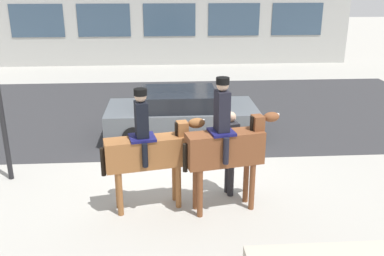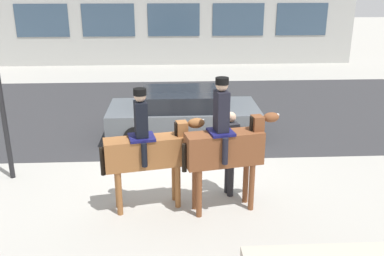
{
  "view_description": "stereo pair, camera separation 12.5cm",
  "coord_description": "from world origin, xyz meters",
  "px_view_note": "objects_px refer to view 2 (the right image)",
  "views": [
    {
      "loc": [
        -0.35,
        -9.29,
        4.3
      ],
      "look_at": [
        0.2,
        -1.11,
        1.41
      ],
      "focal_mm": 40.0,
      "sensor_mm": 36.0,
      "label": 1
    },
    {
      "loc": [
        -0.22,
        -9.3,
        4.3
      ],
      "look_at": [
        0.2,
        -1.11,
        1.41
      ],
      "focal_mm": 40.0,
      "sensor_mm": 36.0,
      "label": 2
    }
  ],
  "objects_px": {
    "mounted_horse_lead": "(148,149)",
    "street_car_near_lane": "(183,112)",
    "mounted_horse_companion": "(226,145)",
    "pedestrian_bystander": "(230,147)"
  },
  "relations": [
    {
      "from": "mounted_horse_lead",
      "to": "pedestrian_bystander",
      "type": "xyz_separation_m",
      "value": [
        1.62,
        0.43,
        -0.17
      ]
    },
    {
      "from": "mounted_horse_lead",
      "to": "street_car_near_lane",
      "type": "relative_size",
      "value": 0.58
    },
    {
      "from": "mounted_horse_lead",
      "to": "street_car_near_lane",
      "type": "distance_m",
      "value": 4.06
    },
    {
      "from": "mounted_horse_lead",
      "to": "mounted_horse_companion",
      "type": "bearing_deg",
      "value": -17.81
    },
    {
      "from": "mounted_horse_companion",
      "to": "pedestrian_bystander",
      "type": "height_order",
      "value": "mounted_horse_companion"
    },
    {
      "from": "mounted_horse_companion",
      "to": "pedestrian_bystander",
      "type": "xyz_separation_m",
      "value": [
        0.16,
        0.59,
        -0.29
      ]
    },
    {
      "from": "pedestrian_bystander",
      "to": "street_car_near_lane",
      "type": "relative_size",
      "value": 0.43
    },
    {
      "from": "mounted_horse_companion",
      "to": "mounted_horse_lead",
      "type": "bearing_deg",
      "value": 162.25
    },
    {
      "from": "mounted_horse_companion",
      "to": "street_car_near_lane",
      "type": "distance_m",
      "value": 4.22
    },
    {
      "from": "mounted_horse_companion",
      "to": "pedestrian_bystander",
      "type": "bearing_deg",
      "value": 63.25
    }
  ]
}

